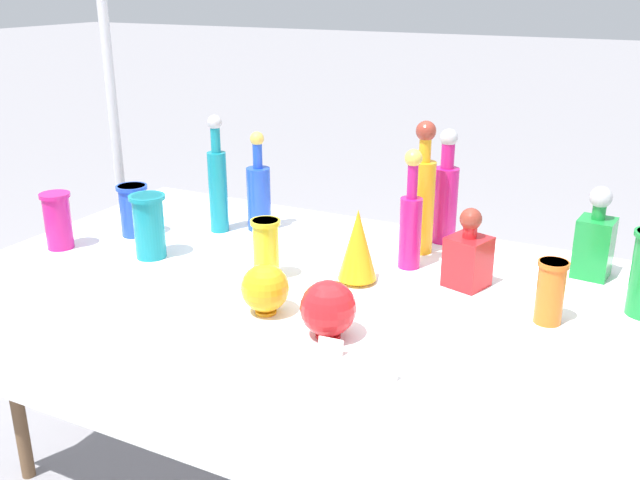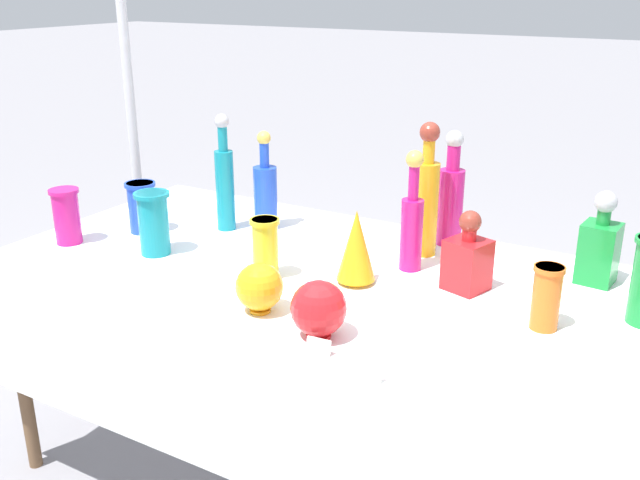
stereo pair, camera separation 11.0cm
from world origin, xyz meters
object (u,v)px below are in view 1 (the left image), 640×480
at_px(tall_bottle_3, 218,183).
at_px(slender_vase_1, 133,209).
at_px(tall_bottle_4, 411,220).
at_px(canopy_pole, 114,123).
at_px(tall_bottle_2, 423,196).
at_px(square_decanter_1, 468,256).
at_px(tall_bottle_0, 259,193).
at_px(slender_vase_3, 551,290).
at_px(fluted_vase_0, 358,245).
at_px(round_bowl_1, 328,308).
at_px(round_bowl_0, 264,288).
at_px(slender_vase_2, 266,247).
at_px(cardboard_box_behind_left, 512,342).
at_px(tall_bottle_1, 445,195).
at_px(slender_vase_0, 149,224).
at_px(square_decanter_0, 595,241).
at_px(slender_vase_4, 58,219).

height_order(tall_bottle_3, slender_vase_1, tall_bottle_3).
distance_m(tall_bottle_4, canopy_pole, 1.59).
bearing_deg(tall_bottle_2, square_decanter_1, -43.39).
distance_m(tall_bottle_4, slender_vase_1, 0.94).
xyz_separation_m(tall_bottle_0, tall_bottle_3, (-0.11, -0.08, 0.04)).
relative_size(tall_bottle_4, square_decanter_1, 1.58).
xyz_separation_m(tall_bottle_3, slender_vase_3, (1.13, -0.21, -0.08)).
bearing_deg(fluted_vase_0, round_bowl_1, -77.59).
relative_size(fluted_vase_0, round_bowl_0, 1.62).
height_order(slender_vase_2, cardboard_box_behind_left, slender_vase_2).
xyz_separation_m(tall_bottle_4, slender_vase_1, (-0.92, -0.15, -0.05)).
height_order(tall_bottle_4, canopy_pole, canopy_pole).
relative_size(tall_bottle_1, slender_vase_1, 2.16).
bearing_deg(tall_bottle_4, fluted_vase_0, -118.03).
xyz_separation_m(square_decanter_1, slender_vase_0, (-0.94, -0.23, 0.02)).
relative_size(tall_bottle_0, tall_bottle_2, 0.81).
xyz_separation_m(tall_bottle_4, round_bowl_0, (-0.22, -0.47, -0.08)).
xyz_separation_m(slender_vase_3, fluted_vase_0, (-0.53, 0.02, 0.02)).
height_order(square_decanter_0, slender_vase_4, square_decanter_0).
distance_m(square_decanter_1, round_bowl_1, 0.50).
distance_m(tall_bottle_0, slender_vase_3, 1.06).
relative_size(slender_vase_1, round_bowl_1, 1.20).
relative_size(slender_vase_2, cardboard_box_behind_left, 0.41).
bearing_deg(slender_vase_4, tall_bottle_1, 29.83).
height_order(slender_vase_3, cardboard_box_behind_left, slender_vase_3).
bearing_deg(square_decanter_1, canopy_pole, 163.92).
height_order(fluted_vase_0, round_bowl_0, fluted_vase_0).
distance_m(slender_vase_4, cardboard_box_behind_left, 1.86).
relative_size(tall_bottle_0, slender_vase_2, 1.91).
relative_size(slender_vase_2, canopy_pole, 0.07).
bearing_deg(round_bowl_0, slender_vase_0, 160.87).
bearing_deg(square_decanter_1, square_decanter_0, 37.43).
bearing_deg(slender_vase_1, fluted_vase_0, -1.60).
height_order(square_decanter_1, slender_vase_0, square_decanter_1).
height_order(tall_bottle_2, square_decanter_0, tall_bottle_2).
bearing_deg(tall_bottle_2, fluted_vase_0, -104.35).
xyz_separation_m(slender_vase_0, fluted_vase_0, (0.65, 0.11, 0.00)).
xyz_separation_m(tall_bottle_0, round_bowl_1, (0.56, -0.60, -0.05)).
xyz_separation_m(slender_vase_0, slender_vase_3, (1.18, 0.10, -0.02)).
bearing_deg(cardboard_box_behind_left, canopy_pole, -166.76).
height_order(slender_vase_4, round_bowl_1, slender_vase_4).
xyz_separation_m(round_bowl_0, canopy_pole, (-1.30, 0.90, 0.16)).
bearing_deg(tall_bottle_2, tall_bottle_4, -84.69).
distance_m(cardboard_box_behind_left, canopy_pole, 1.94).
height_order(slender_vase_1, slender_vase_2, slender_vase_2).
height_order(tall_bottle_0, square_decanter_0, tall_bottle_0).
distance_m(tall_bottle_1, round_bowl_0, 0.77).
height_order(round_bowl_1, cardboard_box_behind_left, round_bowl_1).
bearing_deg(canopy_pole, square_decanter_0, -7.40).
bearing_deg(round_bowl_0, tall_bottle_1, 71.33).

